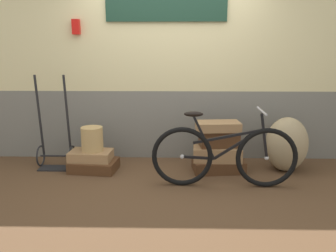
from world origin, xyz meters
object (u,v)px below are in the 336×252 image
(suitcase_2, at_px, (218,165))
(suitcase_0, at_px, (94,165))
(suitcase_4, at_px, (219,138))
(suitcase_3, at_px, (217,153))
(burlap_sack, at_px, (287,144))
(wicker_basket, at_px, (92,139))
(bicycle, at_px, (224,156))
(suitcase_5, at_px, (218,126))
(luggage_trolley, at_px, (55,147))
(suitcase_1, at_px, (91,155))

(suitcase_2, bearing_deg, suitcase_0, 174.99)
(suitcase_2, bearing_deg, suitcase_4, 80.26)
(suitcase_3, height_order, burlap_sack, burlap_sack)
(wicker_basket, xyz_separation_m, bicycle, (1.65, -0.51, -0.05))
(suitcase_4, relative_size, suitcase_5, 0.90)
(suitcase_4, bearing_deg, luggage_trolley, 170.63)
(wicker_basket, distance_m, burlap_sack, 2.55)
(luggage_trolley, bearing_deg, burlap_sack, -1.59)
(suitcase_3, xyz_separation_m, wicker_basket, (-1.64, 0.02, 0.18))
(suitcase_1, xyz_separation_m, luggage_trolley, (-0.52, 0.13, 0.08))
(suitcase_2, distance_m, bicycle, 0.59)
(suitcase_4, bearing_deg, suitcase_2, -100.68)
(suitcase_5, bearing_deg, suitcase_0, 175.85)
(suitcase_2, relative_size, suitcase_5, 1.19)
(suitcase_3, xyz_separation_m, burlap_sack, (0.91, 0.05, 0.12))
(suitcase_5, height_order, wicker_basket, suitcase_5)
(suitcase_0, relative_size, burlap_sack, 0.83)
(suitcase_3, distance_m, luggage_trolley, 2.18)
(suitcase_5, distance_m, wicker_basket, 1.65)
(suitcase_4, xyz_separation_m, burlap_sack, (0.89, 0.01, -0.08))
(suitcase_5, height_order, burlap_sack, burlap_sack)
(suitcase_3, xyz_separation_m, bicycle, (0.01, -0.50, 0.13))
(suitcase_5, bearing_deg, luggage_trolley, 171.85)
(suitcase_4, distance_m, bicycle, 0.53)
(suitcase_0, relative_size, suitcase_5, 1.08)
(suitcase_2, relative_size, burlap_sack, 0.92)
(suitcase_3, bearing_deg, suitcase_0, -177.09)
(wicker_basket, relative_size, luggage_trolley, 0.25)
(suitcase_5, bearing_deg, suitcase_3, -88.25)
(suitcase_3, xyz_separation_m, luggage_trolley, (-2.18, 0.13, 0.04))
(suitcase_2, distance_m, suitcase_3, 0.17)
(bicycle, bearing_deg, suitcase_2, 89.40)
(suitcase_1, relative_size, luggage_trolley, 0.43)
(suitcase_3, bearing_deg, suitcase_2, 33.83)
(bicycle, bearing_deg, luggage_trolley, 163.99)
(suitcase_0, bearing_deg, suitcase_2, 7.47)
(suitcase_4, relative_size, bicycle, 0.30)
(suitcase_4, bearing_deg, suitcase_3, -129.40)
(bicycle, bearing_deg, suitcase_4, 89.26)
(wicker_basket, bearing_deg, suitcase_4, 0.52)
(suitcase_0, xyz_separation_m, suitcase_4, (1.65, 0.05, 0.37))
(burlap_sack, relative_size, bicycle, 0.43)
(suitcase_5, bearing_deg, bicycle, -93.12)
(suitcase_0, distance_m, suitcase_5, 1.71)
(suitcase_1, bearing_deg, luggage_trolley, 169.35)
(suitcase_2, xyz_separation_m, wicker_basket, (-1.66, 0.01, 0.35))
(suitcase_0, relative_size, suitcase_3, 0.97)
(suitcase_4, height_order, suitcase_5, suitcase_5)
(suitcase_0, height_order, suitcase_1, suitcase_1)
(suitcase_4, height_order, luggage_trolley, luggage_trolley)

